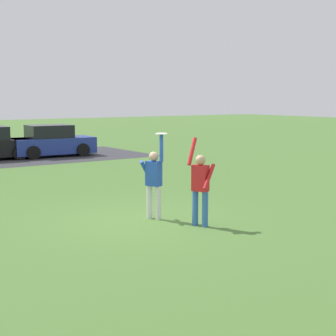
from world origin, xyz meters
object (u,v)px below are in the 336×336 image
Objects in this scene: person_defender at (200,184)px; parked_car_blue at (52,142)px; person_catcher at (154,179)px; frisbee_disc at (161,134)px.

person_defender reaches higher than parked_car_blue.
person_catcher is at bearing -99.80° from parked_car_blue.
person_defender is 7.46× the size of frisbee_disc.
person_catcher is at bearing 111.56° from frisbee_disc.
frisbee_disc reaches higher than parked_car_blue.
parked_car_blue is (3.36, 14.44, -0.25)m from person_catcher.
person_defender is 1.55m from frisbee_disc.
parked_car_blue is at bearing -31.98° from person_defender.
frisbee_disc is at bearing 0.00° from person_defender.
person_catcher reaches higher than parked_car_blue.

